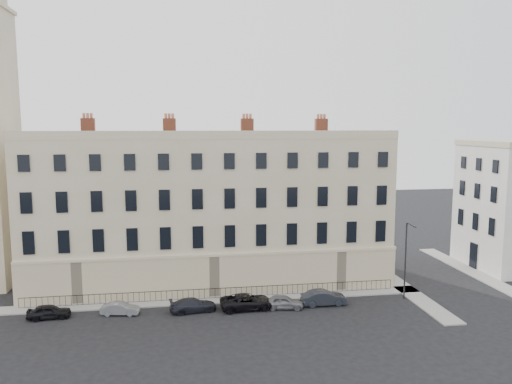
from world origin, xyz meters
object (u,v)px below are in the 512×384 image
car_b (120,309)px  car_d (247,302)px  car_f (324,298)px  car_a (49,312)px  streetlamp (406,257)px  car_e (284,302)px  car_c (193,305)px

car_b → car_d: car_d is taller
car_f → car_b: bearing=89.0°
car_a → streetlamp: size_ratio=0.48×
car_a → car_b: (5.88, -0.03, -0.06)m
car_a → car_e: car_e is taller
car_f → streetlamp: streetlamp is taller
car_e → car_f: bearing=-76.6°
car_b → car_f: bearing=-82.8°
car_a → car_c: bearing=-95.3°
car_a → car_c: (12.14, -0.29, -0.01)m
car_f → car_a: bearing=89.3°
car_e → streetlamp: (11.83, 0.69, 3.45)m
car_d → car_b: bearing=85.6°
car_a → car_e: size_ratio=0.98×
car_d → car_a: bearing=86.2°
car_a → car_d: 16.94m
car_d → car_e: 3.25m
car_e → streetlamp: size_ratio=0.49×
car_d → car_f: car_f is taller
car_a → streetlamp: 32.18m
car_e → streetlamp: 12.34m
car_c → car_d: 4.80m
car_e → car_b: bearing=95.9°
car_e → car_f: size_ratio=0.87×
car_f → streetlamp: bearing=-86.9°
car_d → car_f: size_ratio=1.17×
car_b → streetlamp: 26.35m
car_b → car_f: 18.11m
car_b → streetlamp: streetlamp is taller
car_b → car_e: (14.28, -0.75, 0.08)m
car_e → car_a: bearing=96.7°
car_c → car_f: bearing=-98.8°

